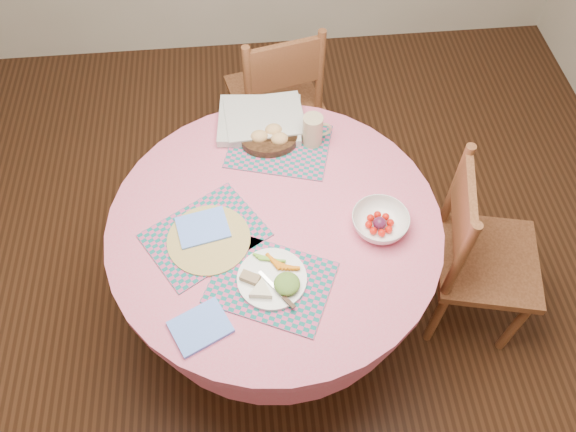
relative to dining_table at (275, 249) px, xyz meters
name	(u,v)px	position (x,y,z in m)	size (l,w,h in m)	color
ground	(278,310)	(0.00, 0.00, -0.56)	(4.00, 4.00, 0.00)	#331C0F
dining_table	(275,249)	(0.00, 0.00, 0.00)	(1.24, 1.24, 0.75)	#DC6686
chair_right	(478,254)	(0.83, -0.06, -0.07)	(0.49, 0.51, 0.92)	brown
chair_back	(277,96)	(0.09, 0.96, -0.08)	(0.51, 0.49, 0.92)	brown
placemat_front	(271,282)	(-0.03, -0.25, 0.20)	(0.40, 0.30, 0.01)	#126663
placemat_left	(205,235)	(-0.25, -0.04, 0.20)	(0.40, 0.30, 0.01)	#126663
placemat_back	(279,146)	(0.05, 0.37, 0.20)	(0.40, 0.30, 0.01)	#126663
wicker_trivet	(209,240)	(-0.24, -0.06, 0.20)	(0.30, 0.30, 0.01)	#A98E49
napkin_near	(200,327)	(-0.27, -0.39, 0.20)	(0.18, 0.14, 0.01)	#638FFF
napkin_far	(203,228)	(-0.26, -0.01, 0.21)	(0.18, 0.14, 0.01)	#638FFF
dinner_plate	(274,279)	(-0.02, -0.25, 0.22)	(0.24, 0.24, 0.05)	white
bread_bowl	(270,138)	(0.01, 0.39, 0.23)	(0.23, 0.23, 0.08)	black
latte_mug	(313,130)	(0.19, 0.38, 0.27)	(0.12, 0.08, 0.13)	tan
fruit_bowl	(380,222)	(0.38, -0.06, 0.23)	(0.26, 0.26, 0.06)	white
newspaper_stack	(261,120)	(-0.02, 0.50, 0.22)	(0.37, 0.30, 0.04)	silver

